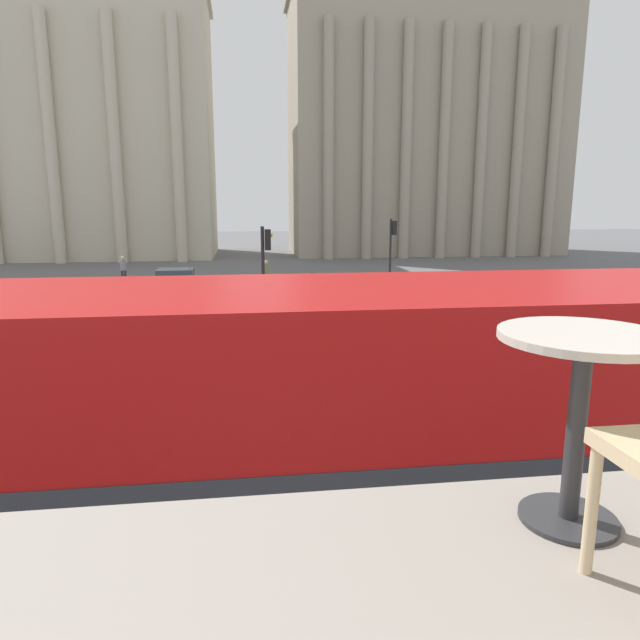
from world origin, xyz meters
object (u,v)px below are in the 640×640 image
double_decker_bus (262,456)px  traffic_light_mid (265,268)px  car_black (179,281)px  car_white (311,289)px  pedestrian_blue (269,343)px  plaza_building_right (424,129)px  pedestrian_olive (266,272)px  traffic_light_far (392,247)px  traffic_light_near (316,325)px  plaza_building_left (73,125)px  pedestrian_grey (123,268)px  cafe_dining_table (580,385)px

double_decker_bus → traffic_light_mid: 14.05m
car_black → car_white: bearing=-59.6°
double_decker_bus → pedestrian_blue: bearing=91.5°
plaza_building_right → pedestrian_olive: size_ratio=16.15×
traffic_light_far → pedestrian_blue: bearing=-118.4°
traffic_light_near → pedestrian_blue: size_ratio=2.04×
double_decker_bus → plaza_building_left: bearing=110.9°
plaza_building_right → traffic_light_mid: (-16.87, -35.90, -9.25)m
pedestrian_olive → traffic_light_mid: bearing=3.3°
plaza_building_right → car_black: 34.06m
traffic_light_far → plaza_building_right: bearing=69.6°
car_white → pedestrian_grey: size_ratio=2.53×
traffic_light_far → pedestrian_grey: (-14.63, 7.64, -1.67)m
double_decker_bus → pedestrian_olive: double_decker_bus is taller
double_decker_bus → cafe_dining_table: 4.27m
plaza_building_left → traffic_light_far: plaza_building_left is taller
double_decker_bus → pedestrian_olive: (1.18, 27.13, -1.29)m
plaza_building_right → car_white: bearing=-117.1°
plaza_building_right → pedestrian_olive: plaza_building_right is taller
cafe_dining_table → traffic_light_far: 27.02m
cafe_dining_table → traffic_light_near: (0.33, 10.06, -1.92)m
pedestrian_grey → car_black: bearing=-150.3°
cafe_dining_table → traffic_light_mid: cafe_dining_table is taller
double_decker_bus → plaza_building_right: size_ratio=0.40×
double_decker_bus → traffic_light_near: double_decker_bus is taller
traffic_light_near → pedestrian_olive: 20.78m
double_decker_bus → plaza_building_left: (-14.88, 50.36, 9.45)m
pedestrian_olive → pedestrian_grey: size_ratio=0.97×
car_white → pedestrian_grey: pedestrian_grey is taller
cafe_dining_table → pedestrian_olive: bearing=89.8°
car_white → traffic_light_mid: bearing=9.7°
traffic_light_near → car_black: size_ratio=0.79×
cafe_dining_table → plaza_building_left: bearing=106.4°
pedestrian_olive → traffic_light_near: bearing=6.4°
cafe_dining_table → plaza_building_left: 56.84m
double_decker_bus → pedestrian_grey: double_decker_bus is taller
traffic_light_near → traffic_light_far: bearing=69.9°
plaza_building_right → traffic_light_mid: plaza_building_right is taller
plaza_building_left → traffic_light_mid: 40.51m
cafe_dining_table → car_black: bearing=99.0°
plaza_building_left → plaza_building_right: size_ratio=0.96×
car_white → pedestrian_olive: bearing=-132.2°
traffic_light_mid → pedestrian_blue: (-0.10, -4.03, -1.68)m
traffic_light_mid → pedestrian_olive: size_ratio=2.49×
double_decker_bus → plaza_building_left: 53.36m
plaza_building_left → cafe_dining_table: bearing=-73.6°
plaza_building_left → pedestrian_grey: (7.55, -20.16, -10.70)m
plaza_building_right → traffic_light_far: 30.63m
car_black → cafe_dining_table: bearing=-111.4°
traffic_light_mid → car_white: traffic_light_mid is taller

